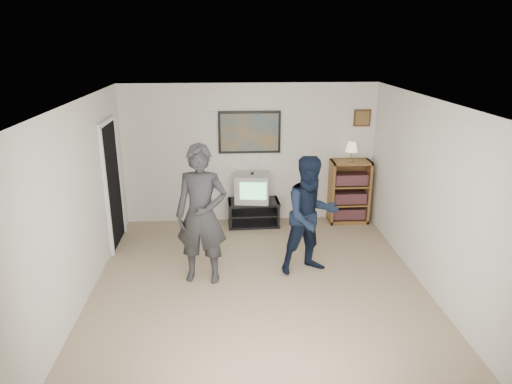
{
  "coord_description": "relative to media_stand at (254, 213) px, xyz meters",
  "views": [
    {
      "loc": [
        -0.39,
        -5.44,
        3.23
      ],
      "look_at": [
        -0.0,
        0.68,
        1.15
      ],
      "focal_mm": 32.0,
      "sensor_mm": 36.0,
      "label": 1
    }
  ],
  "objects": [
    {
      "name": "crt_television",
      "position": [
        -0.02,
        -0.0,
        0.48
      ],
      "size": [
        0.65,
        0.57,
        0.5
      ],
      "primitive_type": null,
      "rotation": [
        0.0,
        0.0,
        -0.13
      ],
      "color": "#A2A39E",
      "rests_on": "media_stand"
    },
    {
      "name": "person_short",
      "position": [
        0.7,
        -1.78,
        0.63
      ],
      "size": [
        0.98,
        0.86,
        1.72
      ],
      "primitive_type": "imported",
      "rotation": [
        0.0,
        0.0,
        0.28
      ],
      "color": "black",
      "rests_on": "room_shell"
    },
    {
      "name": "small_picture",
      "position": [
        1.95,
        0.25,
        1.65
      ],
      "size": [
        0.3,
        0.03,
        0.3
      ],
      "primitive_type": "cube",
      "color": "#4B2C17",
      "rests_on": "room_shell"
    },
    {
      "name": "media_stand",
      "position": [
        0.0,
        0.0,
        0.0
      ],
      "size": [
        0.93,
        0.54,
        0.46
      ],
      "rotation": [
        0.0,
        0.0,
        0.03
      ],
      "color": "black",
      "rests_on": "room_shell"
    },
    {
      "name": "controller_right",
      "position": [
        0.71,
        -1.56,
        0.88
      ],
      "size": [
        0.05,
        0.13,
        0.04
      ],
      "primitive_type": "cube",
      "rotation": [
        0.0,
        0.0,
        -0.12
      ],
      "color": "white",
      "rests_on": "person_short"
    },
    {
      "name": "bookshelf",
      "position": [
        1.74,
        0.05,
        0.35
      ],
      "size": [
        0.7,
        0.4,
        1.15
      ],
      "primitive_type": null,
      "color": "brown",
      "rests_on": "room_shell"
    },
    {
      "name": "room_shell",
      "position": [
        -0.05,
        -1.88,
        1.02
      ],
      "size": [
        4.51,
        5.0,
        2.51
      ],
      "color": "#897257",
      "rests_on": "ground"
    },
    {
      "name": "poster",
      "position": [
        -0.05,
        0.24,
        1.42
      ],
      "size": [
        1.1,
        0.03,
        0.75
      ],
      "primitive_type": "cube",
      "color": "black",
      "rests_on": "room_shell"
    },
    {
      "name": "air_vent",
      "position": [
        -0.6,
        0.25,
        1.72
      ],
      "size": [
        0.28,
        0.02,
        0.14
      ],
      "primitive_type": "cube",
      "color": "white",
      "rests_on": "room_shell"
    },
    {
      "name": "doorway",
      "position": [
        -2.29,
        -0.63,
        0.77
      ],
      "size": [
        0.03,
        0.85,
        2.0
      ],
      "primitive_type": "cube",
      "color": "black",
      "rests_on": "room_shell"
    },
    {
      "name": "table_lamp",
      "position": [
        1.73,
        0.03,
        1.1
      ],
      "size": [
        0.22,
        0.22,
        0.34
      ],
      "primitive_type": null,
      "color": "beige",
      "rests_on": "bookshelf"
    },
    {
      "name": "controller_left",
      "position": [
        -0.85,
        -1.71,
        0.94
      ],
      "size": [
        0.07,
        0.13,
        0.04
      ],
      "primitive_type": "cube",
      "rotation": [
        0.0,
        0.0,
        0.25
      ],
      "color": "white",
      "rests_on": "person_tall"
    },
    {
      "name": "person_tall",
      "position": [
        -0.81,
        -1.93,
        0.74
      ],
      "size": [
        0.77,
        0.57,
        1.94
      ],
      "primitive_type": "imported",
      "rotation": [
        0.0,
        0.0,
        -0.16
      ],
      "color": "#262628",
      "rests_on": "room_shell"
    }
  ]
}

